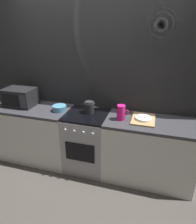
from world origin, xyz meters
name	(u,v)px	position (x,y,z in m)	size (l,w,h in m)	color
ground_plane	(88,165)	(0.00, 0.00, 0.00)	(8.00, 8.00, 0.00)	#47423D
back_wall	(93,87)	(0.00, 0.32, 1.20)	(3.60, 0.05, 2.40)	gray
counter_left	(35,133)	(-0.90, 0.00, 0.45)	(1.20, 0.60, 0.90)	silver
stove_unit	(87,141)	(0.00, 0.00, 0.45)	(0.60, 0.63, 0.90)	#9E9EA3
counter_right	(148,151)	(0.90, 0.00, 0.45)	(1.20, 0.60, 0.90)	silver
microwave	(20,97)	(-1.09, 0.03, 1.04)	(0.46, 0.35, 0.27)	black
kettle	(89,107)	(0.03, 0.06, 0.98)	(0.28, 0.15, 0.17)	#262628
mixing_bowl	(60,108)	(-0.42, 0.00, 0.94)	(0.20, 0.20, 0.08)	teal
pitcher	(121,112)	(0.50, -0.04, 1.00)	(0.16, 0.11, 0.20)	#E5197A
dish_pile	(143,119)	(0.79, 0.02, 0.92)	(0.30, 0.40, 0.06)	tan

